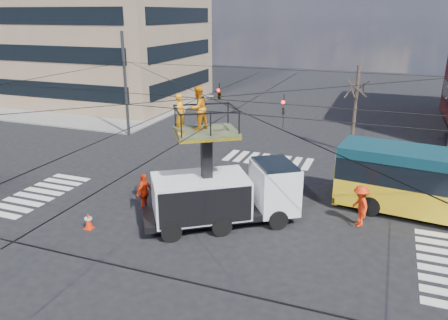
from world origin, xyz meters
The scene contains 9 objects.
ground centered at (0.00, 0.00, 0.00)m, with size 120.00×120.00×0.00m, color black.
sidewalk_nw centered at (-21.00, 21.00, 0.06)m, with size 18.00×18.00×0.12m, color slate.
crosswalks centered at (0.00, 0.00, 0.01)m, with size 22.40×22.40×0.02m, color silver, non-canonical shape.
overhead_network centered at (-0.07, 0.40, 4.29)m, with size 24.24×24.24×8.00m.
tree_a centered at (5.00, 13.50, 4.63)m, with size 2.00×2.00×6.00m.
utility_truck centered at (0.51, 0.41, 2.07)m, with size 7.08×5.84×6.36m.
traffic_cone centered at (-4.98, -2.33, 0.39)m, with size 0.36×0.36×0.78m, color #FC2A0A.
worker_ground centered at (-3.58, 0.22, 0.96)m, with size 1.13×0.47×1.92m, color red.
flagger centered at (6.37, 2.33, 0.97)m, with size 1.25×0.72×1.94m, color red.
Camera 1 is at (7.01, -16.71, 9.27)m, focal length 35.00 mm.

